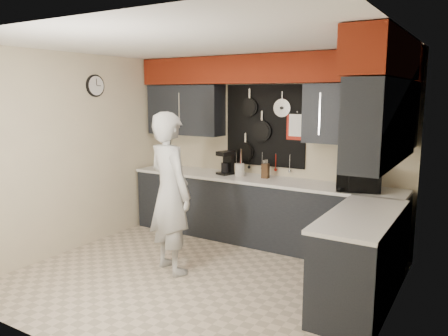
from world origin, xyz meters
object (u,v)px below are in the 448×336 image
Objects in this scene: knife_block at (265,171)px; coffee_maker at (227,162)px; microwave at (358,179)px; person at (170,193)px; utensil_crock at (240,170)px.

knife_block is 0.60× the size of coffee_maker.
microwave reaches higher than knife_block.
person is at bearing -113.06° from knife_block.
microwave is 1.68m from utensil_crock.
utensil_crock is (-0.38, -0.05, -0.01)m from knife_block.
microwave is 1.31m from knife_block.
knife_block is 0.38m from utensil_crock.
utensil_crock is 0.26m from coffee_maker.
microwave is at bearing -122.06° from person.
coffee_maker is at bearing -64.14° from person.
person is (-0.12, -1.43, -0.07)m from utensil_crock.
person is at bearing -161.07° from microwave.
coffee_maker is (-0.24, 0.04, 0.09)m from utensil_crock.
microwave is at bearing 13.05° from coffee_maker.
coffee_maker is 1.48m from person.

